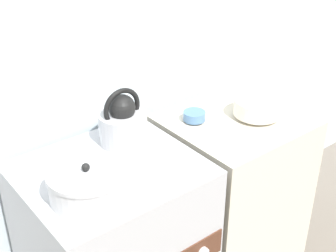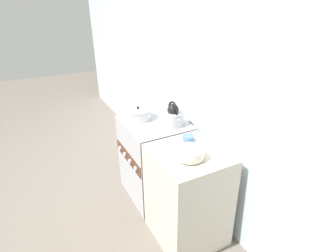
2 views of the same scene
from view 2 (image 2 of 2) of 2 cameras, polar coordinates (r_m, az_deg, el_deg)
name	(u,v)px [view 2 (image 2 of 2)]	position (r m, az deg, el deg)	size (l,w,h in m)	color
ground_plane	(132,199)	(2.89, -7.94, -15.52)	(12.00, 12.00, 0.00)	#70665B
wall_back	(187,75)	(2.56, 4.07, 11.02)	(7.00, 0.06, 2.50)	silver
stove	(155,159)	(2.73, -2.85, -7.11)	(0.65, 0.59, 0.83)	#B2B2B7
counter	(187,196)	(2.26, 4.25, -14.86)	(0.59, 0.54, 0.83)	beige
kettle	(173,116)	(2.43, 1.11, 2.10)	(0.24, 0.19, 0.23)	#B2B2B7
cooking_pot	(138,114)	(2.60, -6.51, 2.67)	(0.26, 0.26, 0.13)	silver
enamel_bowl	(190,153)	(1.92, 4.82, -5.91)	(0.21, 0.21, 0.09)	beige
small_ceramic_bowl	(188,138)	(2.18, 4.45, -2.62)	(0.10, 0.10, 0.05)	#4C729E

